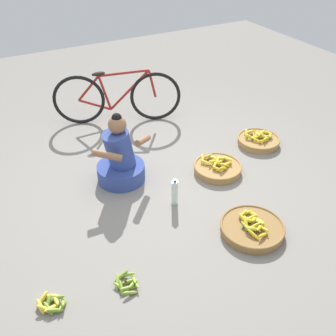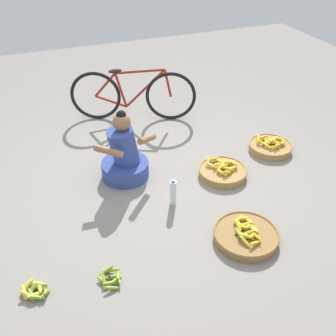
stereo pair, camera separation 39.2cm
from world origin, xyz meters
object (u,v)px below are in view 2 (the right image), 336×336
banana_basket_front_left (270,146)px  loose_bananas_front_right (35,291)px  banana_basket_mid_right (246,235)px  bicycle_leaning (133,95)px  vendor_woman_front (124,156)px  water_bottle (173,193)px  loose_bananas_near_vendor (110,278)px  banana_basket_back_left (223,171)px

banana_basket_front_left → loose_bananas_front_right: bearing=-158.6°
banana_basket_mid_right → banana_basket_front_left: banana_basket_front_left is taller
bicycle_leaning → vendor_woman_front: bearing=-111.1°
vendor_woman_front → loose_bananas_front_right: size_ratio=3.28×
banana_basket_mid_right → water_bottle: 0.83m
loose_bananas_front_right → loose_bananas_near_vendor: bearing=-9.3°
banana_basket_back_left → banana_basket_mid_right: bearing=-105.6°
bicycle_leaning → banana_basket_back_left: 1.75m
banana_basket_back_left → banana_basket_front_left: (0.79, 0.26, 0.00)m
banana_basket_back_left → banana_basket_front_left: banana_basket_front_left is taller
loose_bananas_front_right → banana_basket_mid_right: bearing=-2.5°
banana_basket_mid_right → loose_bananas_near_vendor: size_ratio=2.40×
banana_basket_mid_right → banana_basket_back_left: (0.27, 0.96, 0.00)m
bicycle_leaning → loose_bananas_near_vendor: bearing=-111.1°
banana_basket_back_left → banana_basket_front_left: bearing=18.0°
banana_basket_front_left → water_bottle: 1.59m
bicycle_leaning → banana_basket_back_left: size_ratio=2.94×
vendor_woman_front → loose_bananas_near_vendor: size_ratio=3.24×
vendor_woman_front → bicycle_leaning: (0.49, 1.27, 0.10)m
banana_basket_back_left → loose_bananas_near_vendor: size_ratio=2.18×
banana_basket_back_left → loose_bananas_front_right: bearing=-157.4°
water_bottle → vendor_woman_front: bearing=115.9°
banana_basket_back_left → water_bottle: water_bottle is taller
banana_basket_mid_right → water_bottle: (-0.44, 0.70, 0.09)m
banana_basket_mid_right → banana_basket_front_left: 1.62m
banana_basket_back_left → loose_bananas_near_vendor: banana_basket_back_left is taller
banana_basket_front_left → water_bottle: bearing=-161.0°
vendor_woman_front → water_bottle: (0.31, -0.64, -0.12)m
banana_basket_mid_right → loose_bananas_front_right: (-1.85, 0.08, -0.02)m
loose_bananas_near_vendor → vendor_woman_front: bearing=68.8°
banana_basket_back_left → water_bottle: (-0.71, -0.26, 0.09)m
loose_bananas_front_right → loose_bananas_near_vendor: (0.58, -0.10, -0.00)m
vendor_woman_front → banana_basket_front_left: size_ratio=1.53×
vendor_woman_front → bicycle_leaning: bearing=68.9°
banana_basket_front_left → loose_bananas_front_right: banana_basket_front_left is taller
banana_basket_mid_right → loose_bananas_front_right: size_ratio=2.43×
banana_basket_mid_right → banana_basket_front_left: (1.06, 1.22, 0.00)m
vendor_woman_front → loose_bananas_near_vendor: (-0.52, -1.36, -0.23)m
bicycle_leaning → banana_basket_mid_right: size_ratio=2.67×
bicycle_leaning → banana_basket_mid_right: bearing=-84.4°
banana_basket_mid_right → loose_bananas_front_right: 1.86m
vendor_woman_front → banana_basket_back_left: vendor_woman_front is taller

